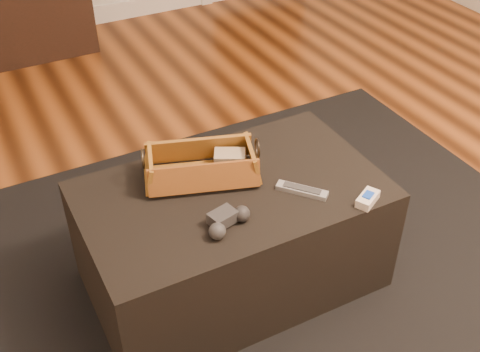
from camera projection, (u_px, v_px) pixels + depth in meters
name	position (u px, v px, depth m)	size (l,w,h in m)	color
floor	(310.00, 290.00, 2.20)	(5.00, 5.50, 0.01)	brown
baseboard	(92.00, 16.00, 4.09)	(5.00, 0.04, 0.12)	white
area_rug	(239.00, 288.00, 2.20)	(2.60, 2.00, 0.01)	black
ottoman	(232.00, 236.00, 2.11)	(1.00, 0.60, 0.42)	black
tv_remote	(197.00, 175.00, 2.00)	(0.20, 0.04, 0.02)	black
cloth_bundle	(230.00, 160.00, 2.04)	(0.10, 0.07, 0.06)	tan
wicker_basket	(201.00, 167.00, 2.00)	(0.42, 0.30, 0.13)	#A77225
game_controller	(227.00, 220.00, 1.81)	(0.17, 0.12, 0.05)	#29292B
silver_remote	(302.00, 190.00, 1.96)	(0.14, 0.15, 0.02)	gray
cream_gadget	(368.00, 199.00, 1.91)	(0.10, 0.08, 0.03)	silver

